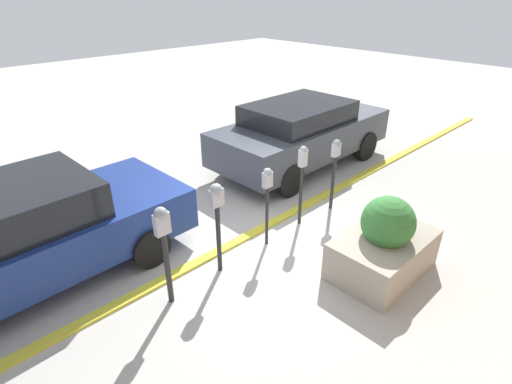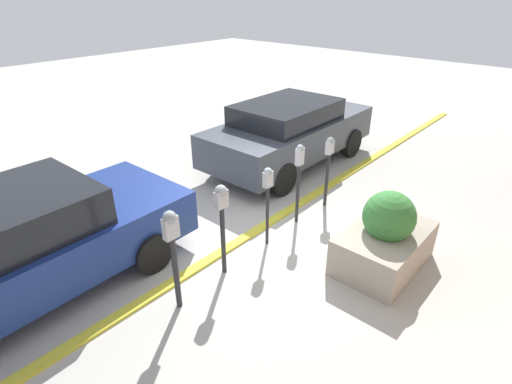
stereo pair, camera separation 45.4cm
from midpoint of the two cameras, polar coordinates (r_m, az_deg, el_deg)
The scene contains 10 objects.
ground_plane at distance 6.68m, azimuth 1.45°, elevation -6.60°, with size 40.00×40.00×0.00m, color #ADAAA3.
curb_strip at distance 6.71m, azimuth 0.96°, elevation -6.19°, with size 19.00×0.16×0.04m.
parking_meter_nearest at distance 4.97m, azimuth -10.49°, elevation -6.65°, with size 0.20×0.17×1.43m.
parking_meter_second at distance 5.44m, azimuth -3.19°, elevation -2.65°, with size 0.20×0.17×1.42m.
parking_meter_middle at distance 6.05m, azimuth 3.77°, elevation 0.23°, with size 0.15×0.13×1.34m.
parking_meter_fourth at distance 6.67m, azimuth 8.56°, elevation 2.84°, with size 0.14×0.12×1.45m.
parking_meter_farthest at distance 7.29m, azimuth 12.98°, elevation 4.25°, with size 0.16×0.14×1.36m.
planter_box at distance 6.06m, azimuth 19.92°, elevation -7.11°, with size 1.53×0.99×1.20m.
parked_car_front at distance 6.11m, azimuth -29.20°, elevation -5.59°, with size 4.56×1.95×1.47m.
parked_car_middle at distance 9.15m, azimuth 7.97°, elevation 8.43°, with size 4.38×1.88×1.49m.
Camera 1 is at (-3.80, -4.03, 3.74)m, focal length 28.00 mm.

